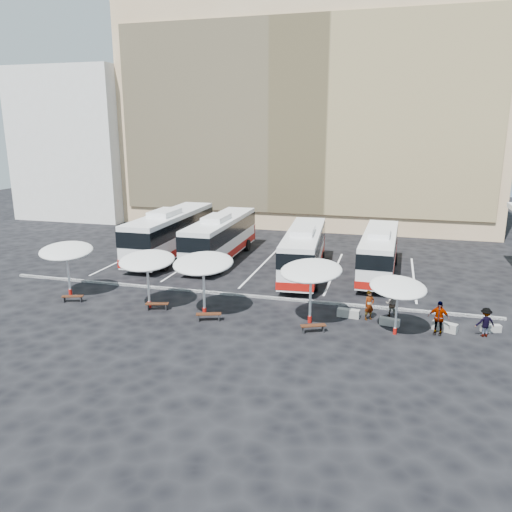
% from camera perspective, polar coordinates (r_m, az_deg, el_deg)
% --- Properties ---
extents(ground, '(120.00, 120.00, 0.00)m').
position_cam_1_polar(ground, '(33.44, -3.03, -4.77)').
color(ground, black).
rests_on(ground, ground).
extents(sandstone_building, '(42.00, 18.25, 29.60)m').
position_cam_1_polar(sandstone_building, '(62.66, 6.37, 15.81)').
color(sandstone_building, tan).
rests_on(sandstone_building, ground).
extents(apartment_block, '(14.00, 14.00, 18.00)m').
position_cam_1_polar(apartment_block, '(69.36, -18.33, 12.04)').
color(apartment_block, silver).
rests_on(apartment_block, ground).
extents(curb_divider, '(34.00, 0.25, 0.15)m').
position_cam_1_polar(curb_divider, '(33.86, -2.76, -4.39)').
color(curb_divider, black).
rests_on(curb_divider, ground).
extents(bay_lines, '(24.15, 12.00, 0.01)m').
position_cam_1_polar(bay_lines, '(40.76, 0.51, -1.22)').
color(bay_lines, white).
rests_on(bay_lines, ground).
extents(bus_0, '(3.22, 13.54, 4.29)m').
position_cam_1_polar(bus_0, '(44.22, -9.66, 2.73)').
color(bus_0, white).
rests_on(bus_0, ground).
extents(bus_1, '(3.04, 12.66, 4.01)m').
position_cam_1_polar(bus_1, '(42.60, -4.04, 2.26)').
color(bus_1, white).
rests_on(bus_1, ground).
extents(bus_2, '(3.50, 12.19, 3.82)m').
position_cam_1_polar(bus_2, '(38.35, 5.48, 0.72)').
color(bus_2, white).
rests_on(bus_2, ground).
extents(bus_3, '(2.91, 11.56, 3.65)m').
position_cam_1_polar(bus_3, '(39.20, 13.88, 0.53)').
color(bus_3, white).
rests_on(bus_3, ground).
extents(sunshade_0, '(4.59, 4.61, 3.62)m').
position_cam_1_polar(sunshade_0, '(35.36, -20.86, 0.53)').
color(sunshade_0, white).
rests_on(sunshade_0, ground).
extents(sunshade_1, '(3.80, 3.84, 3.59)m').
position_cam_1_polar(sunshade_1, '(31.43, -12.35, -0.53)').
color(sunshade_1, white).
rests_on(sunshade_1, ground).
extents(sunshade_2, '(3.69, 3.74, 3.77)m').
position_cam_1_polar(sunshade_2, '(29.67, -6.05, -0.85)').
color(sunshade_2, white).
rests_on(sunshade_2, ground).
extents(sunshade_3, '(4.44, 4.47, 3.69)m').
position_cam_1_polar(sunshade_3, '(28.40, 6.31, -1.70)').
color(sunshade_3, white).
rests_on(sunshade_3, ground).
extents(sunshade_4, '(3.97, 4.00, 3.17)m').
position_cam_1_polar(sunshade_4, '(27.82, 15.93, -3.48)').
color(sunshade_4, white).
rests_on(sunshade_4, ground).
extents(wood_bench_0, '(1.39, 0.78, 0.41)m').
position_cam_1_polar(wood_bench_0, '(34.63, -20.23, -4.44)').
color(wood_bench_0, '#32180B').
rests_on(wood_bench_0, ground).
extents(wood_bench_1, '(1.46, 0.77, 0.43)m').
position_cam_1_polar(wood_bench_1, '(31.71, -11.24, -5.49)').
color(wood_bench_1, '#32180B').
rests_on(wood_bench_1, ground).
extents(wood_bench_2, '(1.52, 0.86, 0.45)m').
position_cam_1_polar(wood_bench_2, '(29.53, -5.42, -6.75)').
color(wood_bench_2, '#32180B').
rests_on(wood_bench_2, ground).
extents(wood_bench_3, '(1.44, 0.93, 0.43)m').
position_cam_1_polar(wood_bench_3, '(27.99, 6.56, -8.03)').
color(wood_bench_3, '#32180B').
rests_on(wood_bench_3, ground).
extents(conc_bench_0, '(1.36, 0.58, 0.49)m').
position_cam_1_polar(conc_bench_0, '(30.49, 10.52, -6.44)').
color(conc_bench_0, gray).
rests_on(conc_bench_0, ground).
extents(conc_bench_1, '(1.18, 0.57, 0.42)m').
position_cam_1_polar(conc_bench_1, '(29.79, 15.02, -7.29)').
color(conc_bench_1, gray).
rests_on(conc_bench_1, ground).
extents(conc_bench_2, '(1.39, 0.91, 0.49)m').
position_cam_1_polar(conc_bench_2, '(29.94, 20.78, -7.57)').
color(conc_bench_2, gray).
rests_on(conc_bench_2, ground).
extents(conc_bench_3, '(1.12, 0.66, 0.40)m').
position_cam_1_polar(conc_bench_3, '(30.82, 25.26, -7.50)').
color(conc_bench_3, gray).
rests_on(conc_bench_3, ground).
extents(passenger_0, '(0.77, 0.74, 1.78)m').
position_cam_1_polar(passenger_0, '(30.13, 12.83, -5.52)').
color(passenger_0, black).
rests_on(passenger_0, ground).
extents(passenger_1, '(0.82, 0.69, 1.52)m').
position_cam_1_polar(passenger_1, '(31.03, 15.26, -5.34)').
color(passenger_1, black).
rests_on(passenger_1, ground).
extents(passenger_2, '(1.20, 0.69, 1.92)m').
position_cam_1_polar(passenger_2, '(29.06, 20.14, -6.67)').
color(passenger_2, black).
rests_on(passenger_2, ground).
extents(passenger_3, '(1.19, 0.90, 1.63)m').
position_cam_1_polar(passenger_3, '(29.82, 24.71, -6.89)').
color(passenger_3, black).
rests_on(passenger_3, ground).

